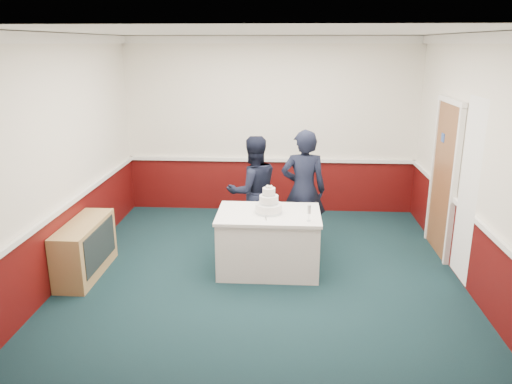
# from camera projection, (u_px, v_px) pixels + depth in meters

# --- Properties ---
(ground) EXTENTS (5.00, 5.00, 0.00)m
(ground) POSITION_uv_depth(u_px,v_px,m) (264.00, 269.00, 6.60)
(ground) COLOR #132A30
(ground) RESTS_ON ground
(room_shell) EXTENTS (5.00, 5.00, 3.00)m
(room_shell) POSITION_uv_depth(u_px,v_px,m) (272.00, 115.00, 6.61)
(room_shell) COLOR white
(room_shell) RESTS_ON ground
(sideboard) EXTENTS (0.41, 1.20, 0.70)m
(sideboard) POSITION_uv_depth(u_px,v_px,m) (85.00, 249.00, 6.38)
(sideboard) COLOR tan
(sideboard) RESTS_ON ground
(cake_table) EXTENTS (1.32, 0.92, 0.79)m
(cake_table) POSITION_uv_depth(u_px,v_px,m) (268.00, 241.00, 6.50)
(cake_table) COLOR white
(cake_table) RESTS_ON ground
(wedding_cake) EXTENTS (0.35, 0.35, 0.36)m
(wedding_cake) POSITION_uv_depth(u_px,v_px,m) (269.00, 205.00, 6.36)
(wedding_cake) COLOR white
(wedding_cake) RESTS_ON cake_table
(cake_knife) EXTENTS (0.04, 0.22, 0.00)m
(cake_knife) POSITION_uv_depth(u_px,v_px,m) (266.00, 218.00, 6.20)
(cake_knife) COLOR silver
(cake_knife) RESTS_ON cake_table
(champagne_flute) EXTENTS (0.05, 0.05, 0.21)m
(champagne_flute) POSITION_uv_depth(u_px,v_px,m) (309.00, 210.00, 6.05)
(champagne_flute) COLOR silver
(champagne_flute) RESTS_ON cake_table
(person_man) EXTENTS (0.96, 0.87, 1.62)m
(person_man) POSITION_uv_depth(u_px,v_px,m) (253.00, 191.00, 7.24)
(person_man) COLOR black
(person_man) RESTS_ON ground
(person_woman) EXTENTS (0.64, 0.43, 1.75)m
(person_woman) POSITION_uv_depth(u_px,v_px,m) (303.00, 190.00, 7.06)
(person_woman) COLOR black
(person_woman) RESTS_ON ground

